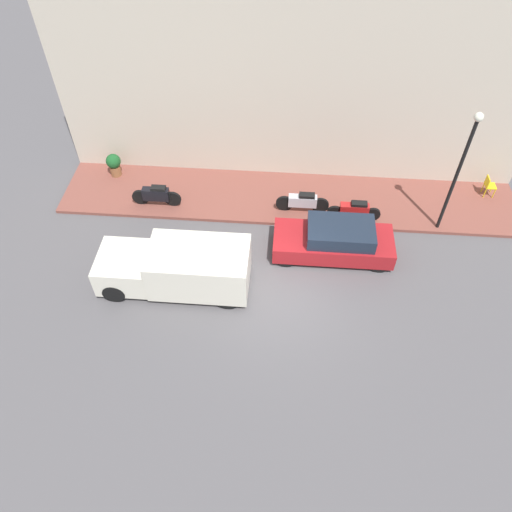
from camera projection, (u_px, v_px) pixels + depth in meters
The scene contains 11 objects.
ground_plane at pixel (283, 296), 16.36m from camera, with size 60.00×60.00×0.00m, color #514F51.
sidewalk at pixel (288, 198), 19.48m from camera, with size 2.98×17.57×0.13m.
building_facade at pixel (295, 90), 17.84m from camera, with size 0.30×17.57×7.47m.
parked_car at pixel (335, 241), 17.15m from camera, with size 1.63×4.11×1.33m.
delivery_van at pixel (177, 267), 16.05m from camera, with size 1.85×4.89×1.66m.
motorcycle_red at pixel (354, 210), 18.29m from camera, with size 0.30×1.96×0.81m.
motorcycle_black at pixel (156, 195), 18.80m from camera, with size 0.30×1.88×0.87m.
scooter_silver at pixel (303, 202), 18.58m from camera, with size 0.30×1.98×0.83m.
streetlamp at pixel (462, 162), 16.16m from camera, with size 0.30×0.30×4.75m.
potted_plant at pixel (114, 164), 19.95m from camera, with size 0.58×0.58×0.96m.
cafe_chair at pixel (489, 185), 19.17m from camera, with size 0.40×0.40×0.83m.
Camera 1 is at (-9.99, 0.11, 13.05)m, focal length 35.00 mm.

